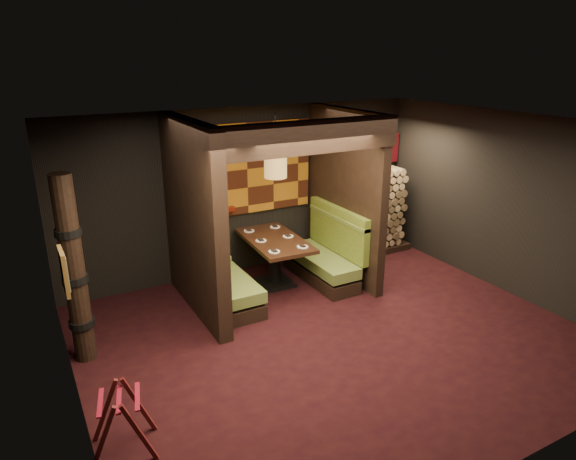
# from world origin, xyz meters

# --- Properties ---
(floor) EXTENTS (6.50, 5.50, 0.02)m
(floor) POSITION_xyz_m (0.00, 0.00, -0.01)
(floor) COLOR black
(floor) RESTS_ON ground
(ceiling) EXTENTS (6.50, 5.50, 0.02)m
(ceiling) POSITION_xyz_m (0.00, 0.00, 2.86)
(ceiling) COLOR black
(ceiling) RESTS_ON ground
(wall_back) EXTENTS (6.50, 0.02, 2.85)m
(wall_back) POSITION_xyz_m (0.00, 2.76, 1.43)
(wall_back) COLOR black
(wall_back) RESTS_ON ground
(wall_front) EXTENTS (6.50, 0.02, 2.85)m
(wall_front) POSITION_xyz_m (0.00, -2.76, 1.43)
(wall_front) COLOR black
(wall_front) RESTS_ON ground
(wall_left) EXTENTS (0.02, 5.50, 2.85)m
(wall_left) POSITION_xyz_m (-3.26, 0.00, 1.43)
(wall_left) COLOR black
(wall_left) RESTS_ON ground
(wall_right) EXTENTS (0.02, 5.50, 2.85)m
(wall_right) POSITION_xyz_m (3.26, 0.00, 1.43)
(wall_right) COLOR black
(wall_right) RESTS_ON ground
(partition_left) EXTENTS (0.20, 2.20, 2.85)m
(partition_left) POSITION_xyz_m (-1.35, 1.65, 1.43)
(partition_left) COLOR black
(partition_left) RESTS_ON floor
(partition_right) EXTENTS (0.15, 2.10, 2.85)m
(partition_right) POSITION_xyz_m (1.30, 1.70, 1.43)
(partition_right) COLOR black
(partition_right) RESTS_ON floor
(header_beam) EXTENTS (2.85, 0.18, 0.44)m
(header_beam) POSITION_xyz_m (-0.02, 0.70, 2.63)
(header_beam) COLOR black
(header_beam) RESTS_ON partition_left
(tapa_back_panel) EXTENTS (2.40, 0.06, 1.55)m
(tapa_back_panel) POSITION_xyz_m (-0.02, 2.71, 1.82)
(tapa_back_panel) COLOR #B06A17
(tapa_back_panel) RESTS_ON wall_back
(tapa_side_panel) EXTENTS (0.04, 1.85, 1.45)m
(tapa_side_panel) POSITION_xyz_m (-1.23, 1.82, 1.85)
(tapa_side_panel) COLOR #B06A17
(tapa_side_panel) RESTS_ON partition_left
(lacquer_shelf) EXTENTS (0.60, 0.12, 0.07)m
(lacquer_shelf) POSITION_xyz_m (-0.60, 2.65, 1.18)
(lacquer_shelf) COLOR #631509
(lacquer_shelf) RESTS_ON wall_back
(booth_bench_left) EXTENTS (0.68, 1.60, 1.14)m
(booth_bench_left) POSITION_xyz_m (-0.96, 1.65, 0.40)
(booth_bench_left) COLOR black
(booth_bench_left) RESTS_ON floor
(booth_bench_right) EXTENTS (0.68, 1.60, 1.14)m
(booth_bench_right) POSITION_xyz_m (0.93, 1.65, 0.40)
(booth_bench_right) COLOR black
(booth_bench_right) RESTS_ON floor
(dining_table) EXTENTS (0.93, 1.59, 0.81)m
(dining_table) POSITION_xyz_m (0.07, 1.87, 0.58)
(dining_table) COLOR black
(dining_table) RESTS_ON floor
(place_settings) EXTENTS (0.73, 1.26, 0.03)m
(place_settings) POSITION_xyz_m (0.07, 1.87, 0.82)
(place_settings) COLOR white
(place_settings) RESTS_ON dining_table
(pendant_lamp) EXTENTS (0.35, 0.35, 1.01)m
(pendant_lamp) POSITION_xyz_m (0.07, 1.82, 2.07)
(pendant_lamp) COLOR olive
(pendant_lamp) RESTS_ON ceiling
(framed_picture) EXTENTS (0.05, 0.36, 0.46)m
(framed_picture) POSITION_xyz_m (-3.22, 0.10, 1.62)
(framed_picture) COLOR olive
(framed_picture) RESTS_ON wall_left
(luggage_rack) EXTENTS (0.74, 0.60, 0.72)m
(luggage_rack) POSITION_xyz_m (-2.97, -0.77, 0.36)
(luggage_rack) COLOR #4F1213
(luggage_rack) RESTS_ON floor
(totem_column) EXTENTS (0.31, 0.31, 2.40)m
(totem_column) POSITION_xyz_m (-3.05, 1.10, 1.19)
(totem_column) COLOR black
(totem_column) RESTS_ON floor
(firewood_stack) EXTENTS (1.73, 0.70, 1.64)m
(firewood_stack) POSITION_xyz_m (2.29, 2.35, 0.82)
(firewood_stack) COLOR black
(firewood_stack) RESTS_ON floor
(mosaic_header) EXTENTS (1.83, 0.10, 0.56)m
(mosaic_header) POSITION_xyz_m (2.29, 2.68, 1.92)
(mosaic_header) COLOR maroon
(mosaic_header) RESTS_ON wall_back
(bay_front_post) EXTENTS (0.08, 0.08, 2.85)m
(bay_front_post) POSITION_xyz_m (1.39, 1.96, 1.43)
(bay_front_post) COLOR black
(bay_front_post) RESTS_ON floor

